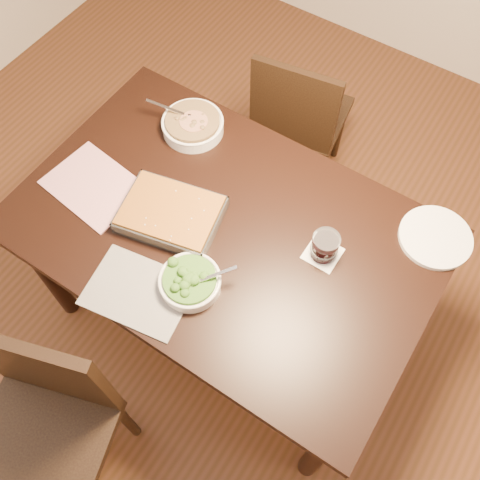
# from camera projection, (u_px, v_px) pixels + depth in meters

# --- Properties ---
(ground) EXTENTS (4.00, 4.00, 0.00)m
(ground) POSITION_uv_depth(u_px,v_px,m) (229.00, 312.00, 2.43)
(ground) COLOR #492A14
(ground) RESTS_ON ground
(table) EXTENTS (1.40, 0.90, 0.75)m
(table) POSITION_uv_depth(u_px,v_px,m) (225.00, 242.00, 1.86)
(table) COLOR black
(table) RESTS_ON ground
(magazine_a) EXTENTS (0.35, 0.28, 0.01)m
(magazine_a) POSITION_uv_depth(u_px,v_px,m) (94.00, 186.00, 1.86)
(magazine_a) COLOR #B83458
(magazine_a) RESTS_ON table
(magazine_b) EXTENTS (0.35, 0.28, 0.01)m
(magazine_b) POSITION_uv_depth(u_px,v_px,m) (139.00, 292.00, 1.66)
(magazine_b) COLOR #27272F
(magazine_b) RESTS_ON table
(coaster) EXTENTS (0.11, 0.11, 0.00)m
(coaster) POSITION_uv_depth(u_px,v_px,m) (323.00, 254.00, 1.73)
(coaster) COLOR white
(coaster) RESTS_ON table
(stew_bowl) EXTENTS (0.25, 0.23, 0.09)m
(stew_bowl) POSITION_uv_depth(u_px,v_px,m) (193.00, 125.00, 1.96)
(stew_bowl) COLOR white
(stew_bowl) RESTS_ON table
(broccoli_bowl) EXTENTS (0.20, 0.20, 0.08)m
(broccoli_bowl) POSITION_uv_depth(u_px,v_px,m) (190.00, 281.00, 1.65)
(broccoli_bowl) COLOR white
(broccoli_bowl) RESTS_ON table
(baking_dish) EXTENTS (0.37, 0.30, 0.06)m
(baking_dish) POSITION_uv_depth(u_px,v_px,m) (171.00, 214.00, 1.77)
(baking_dish) COLOR silver
(baking_dish) RESTS_ON table
(wine_tumbler) EXTENTS (0.09, 0.09, 0.10)m
(wine_tumbler) POSITION_uv_depth(u_px,v_px,m) (325.00, 246.00, 1.68)
(wine_tumbler) COLOR black
(wine_tumbler) RESTS_ON coaster
(dinner_plate) EXTENTS (0.24, 0.24, 0.02)m
(dinner_plate) POSITION_uv_depth(u_px,v_px,m) (435.00, 237.00, 1.75)
(dinner_plate) COLOR white
(dinner_plate) RESTS_ON table
(chair_near) EXTENTS (0.54, 0.54, 0.91)m
(chair_near) POSITION_uv_depth(u_px,v_px,m) (44.00, 419.00, 1.71)
(chair_near) COLOR black
(chair_near) RESTS_ON ground
(chair_far) EXTENTS (0.44, 0.44, 0.81)m
(chair_far) POSITION_uv_depth(u_px,v_px,m) (298.00, 117.00, 2.41)
(chair_far) COLOR black
(chair_far) RESTS_ON ground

